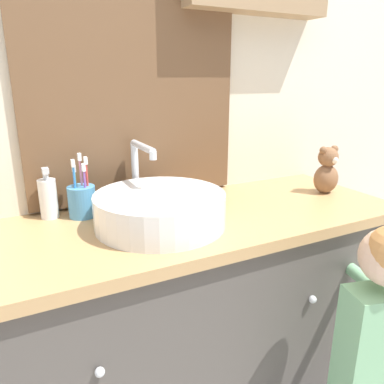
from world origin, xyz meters
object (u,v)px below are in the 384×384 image
(sink_basin, at_px, (160,208))
(child_figure, at_px, (374,348))
(toothbrush_holder, at_px, (82,200))
(soap_dispenser, at_px, (48,198))
(teddy_bear, at_px, (327,171))

(sink_basin, xyz_separation_m, child_figure, (0.45, -0.43, -0.35))
(sink_basin, xyz_separation_m, toothbrush_holder, (-0.19, 0.18, 0.00))
(child_figure, bearing_deg, sink_basin, 136.66)
(soap_dispenser, bearing_deg, teddy_bear, -11.29)
(soap_dispenser, bearing_deg, child_figure, -40.85)
(toothbrush_holder, bearing_deg, teddy_bear, -10.32)
(sink_basin, distance_m, teddy_bear, 0.68)
(toothbrush_holder, xyz_separation_m, soap_dispenser, (-0.09, 0.03, 0.01))
(child_figure, bearing_deg, soap_dispenser, 139.15)
(child_figure, height_order, teddy_bear, teddy_bear)
(teddy_bear, bearing_deg, sink_basin, -178.54)
(sink_basin, height_order, teddy_bear, sink_basin)
(toothbrush_holder, height_order, soap_dispenser, toothbrush_holder)
(sink_basin, relative_size, child_figure, 0.47)
(sink_basin, height_order, toothbrush_holder, sink_basin)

